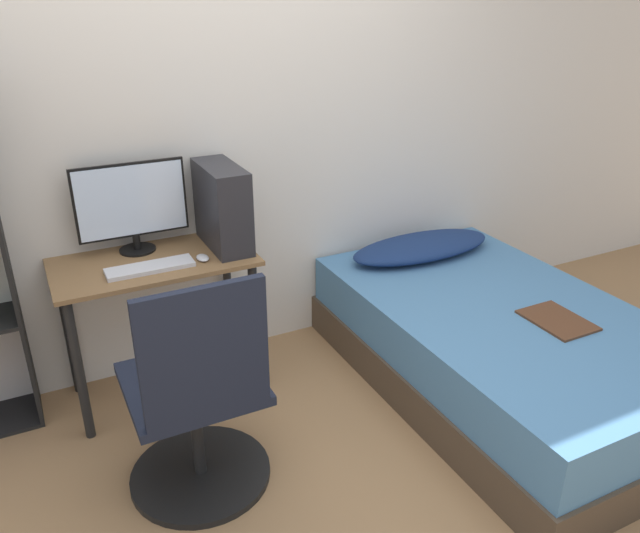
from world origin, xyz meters
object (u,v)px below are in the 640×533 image
at_px(office_chair, 199,411).
at_px(monitor, 132,204).
at_px(keyboard, 150,267).
at_px(bed, 499,346).
at_px(pc_tower, 222,206).

distance_m(office_chair, monitor, 1.08).
bearing_deg(keyboard, office_chair, -89.81).
xyz_separation_m(bed, pc_tower, (-1.19, 0.75, 0.71)).
bearing_deg(office_chair, bed, 1.13).
distance_m(bed, monitor, 1.97).
bearing_deg(bed, monitor, 151.14).
bearing_deg(pc_tower, monitor, 162.27).
height_order(office_chair, pc_tower, pc_tower).
bearing_deg(bed, keyboard, 158.57).
height_order(bed, monitor, monitor).
height_order(bed, pc_tower, pc_tower).
bearing_deg(keyboard, monitor, 90.85).
xyz_separation_m(office_chair, keyboard, (-0.00, 0.66, 0.36)).
height_order(office_chair, monitor, monitor).
relative_size(office_chair, keyboard, 2.55).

